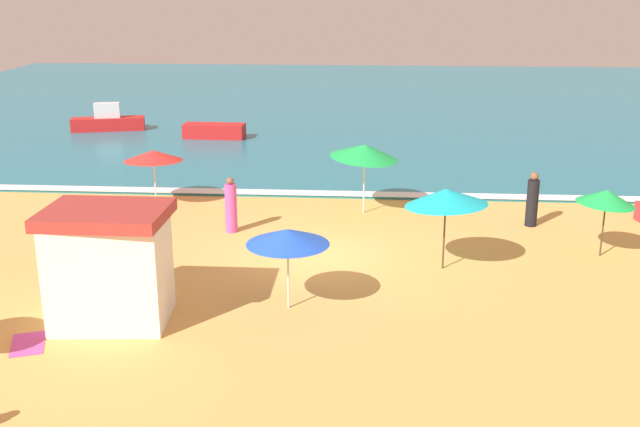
{
  "coord_description": "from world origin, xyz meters",
  "views": [
    {
      "loc": [
        1.51,
        -19.93,
        7.37
      ],
      "look_at": [
        -0.0,
        1.52,
        0.8
      ],
      "focal_mm": 42.67,
      "sensor_mm": 36.0,
      "label": 1
    }
  ],
  "objects_px": {
    "lifeguard_cabana": "(110,265)",
    "beach_umbrella_0": "(288,237)",
    "beach_umbrella_3": "(606,197)",
    "beachgoer_4": "(231,207)",
    "beach_umbrella_2": "(153,156)",
    "small_boat_1": "(214,131)",
    "beach_umbrella_1": "(446,197)",
    "small_boat_0": "(108,121)",
    "beach_umbrella_7": "(365,151)",
    "beachgoer_6": "(532,201)"
  },
  "relations": [
    {
      "from": "lifeguard_cabana",
      "to": "beach_umbrella_0",
      "type": "xyz_separation_m",
      "value": [
        3.88,
        0.99,
        0.42
      ]
    },
    {
      "from": "lifeguard_cabana",
      "to": "beachgoer_4",
      "type": "height_order",
      "value": "lifeguard_cabana"
    },
    {
      "from": "beach_umbrella_7",
      "to": "small_boat_1",
      "type": "distance_m",
      "value": 13.92
    },
    {
      "from": "beach_umbrella_0",
      "to": "small_boat_1",
      "type": "xyz_separation_m",
      "value": [
        -5.78,
        19.51,
        -1.33
      ]
    },
    {
      "from": "beach_umbrella_1",
      "to": "beach_umbrella_7",
      "type": "bearing_deg",
      "value": 113.8
    },
    {
      "from": "beach_umbrella_0",
      "to": "beach_umbrella_1",
      "type": "bearing_deg",
      "value": 36.63
    },
    {
      "from": "lifeguard_cabana",
      "to": "beach_umbrella_7",
      "type": "height_order",
      "value": "lifeguard_cabana"
    },
    {
      "from": "small_boat_0",
      "to": "small_boat_1",
      "type": "xyz_separation_m",
      "value": [
        5.8,
        -1.57,
        -0.12
      ]
    },
    {
      "from": "beach_umbrella_2",
      "to": "beach_umbrella_3",
      "type": "height_order",
      "value": "beach_umbrella_2"
    },
    {
      "from": "lifeguard_cabana",
      "to": "beachgoer_6",
      "type": "height_order",
      "value": "lifeguard_cabana"
    },
    {
      "from": "beach_umbrella_2",
      "to": "beach_umbrella_7",
      "type": "xyz_separation_m",
      "value": [
        7.11,
        -0.3,
        0.32
      ]
    },
    {
      "from": "beach_umbrella_3",
      "to": "small_boat_1",
      "type": "bearing_deg",
      "value": 132.62
    },
    {
      "from": "small_boat_1",
      "to": "beachgoer_4",
      "type": "bearing_deg",
      "value": -76.29
    },
    {
      "from": "lifeguard_cabana",
      "to": "beach_umbrella_0",
      "type": "bearing_deg",
      "value": 14.28
    },
    {
      "from": "beach_umbrella_1",
      "to": "beachgoer_4",
      "type": "height_order",
      "value": "beach_umbrella_1"
    },
    {
      "from": "small_boat_0",
      "to": "beach_umbrella_3",
      "type": "bearing_deg",
      "value": -40.33
    },
    {
      "from": "beach_umbrella_1",
      "to": "beach_umbrella_3",
      "type": "distance_m",
      "value": 4.69
    },
    {
      "from": "beach_umbrella_1",
      "to": "small_boat_0",
      "type": "bearing_deg",
      "value": 130.24
    },
    {
      "from": "beach_umbrella_0",
      "to": "beach_umbrella_2",
      "type": "xyz_separation_m",
      "value": [
        -5.47,
        8.15,
        -0.01
      ]
    },
    {
      "from": "beach_umbrella_3",
      "to": "beach_umbrella_7",
      "type": "distance_m",
      "value": 7.65
    },
    {
      "from": "small_boat_0",
      "to": "beachgoer_4",
      "type": "bearing_deg",
      "value": -59.34
    },
    {
      "from": "lifeguard_cabana",
      "to": "beach_umbrella_3",
      "type": "height_order",
      "value": "lifeguard_cabana"
    },
    {
      "from": "beach_umbrella_1",
      "to": "small_boat_0",
      "type": "distance_m",
      "value": 23.92
    },
    {
      "from": "beach_umbrella_0",
      "to": "beach_umbrella_7",
      "type": "height_order",
      "value": "beach_umbrella_7"
    },
    {
      "from": "beach_umbrella_3",
      "to": "beach_umbrella_7",
      "type": "xyz_separation_m",
      "value": [
        -6.7,
        3.68,
        0.38
      ]
    },
    {
      "from": "beach_umbrella_7",
      "to": "beach_umbrella_1",
      "type": "bearing_deg",
      "value": -66.2
    },
    {
      "from": "beach_umbrella_0",
      "to": "beachgoer_4",
      "type": "relative_size",
      "value": 1.34
    },
    {
      "from": "beach_umbrella_2",
      "to": "beachgoer_4",
      "type": "bearing_deg",
      "value": -40.05
    },
    {
      "from": "beach_umbrella_0",
      "to": "beachgoer_6",
      "type": "relative_size",
      "value": 1.33
    },
    {
      "from": "small_boat_1",
      "to": "beach_umbrella_3",
      "type": "bearing_deg",
      "value": -47.38
    },
    {
      "from": "beach_umbrella_3",
      "to": "small_boat_1",
      "type": "distance_m",
      "value": 20.89
    },
    {
      "from": "beachgoer_6",
      "to": "small_boat_1",
      "type": "relative_size",
      "value": 0.59
    },
    {
      "from": "beach_umbrella_3",
      "to": "beachgoer_4",
      "type": "distance_m",
      "value": 10.84
    },
    {
      "from": "beach_umbrella_2",
      "to": "beachgoer_4",
      "type": "xyz_separation_m",
      "value": [
        3.09,
        -2.6,
        -0.96
      ]
    },
    {
      "from": "beach_umbrella_1",
      "to": "small_boat_1",
      "type": "xyz_separation_m",
      "value": [
        -9.62,
        16.65,
        -1.54
      ]
    },
    {
      "from": "beach_umbrella_7",
      "to": "lifeguard_cabana",
      "type": "bearing_deg",
      "value": -121.99
    },
    {
      "from": "beach_umbrella_1",
      "to": "small_boat_1",
      "type": "relative_size",
      "value": 1.02
    },
    {
      "from": "beach_umbrella_3",
      "to": "beachgoer_4",
      "type": "height_order",
      "value": "beach_umbrella_3"
    },
    {
      "from": "beach_umbrella_1",
      "to": "beach_umbrella_2",
      "type": "relative_size",
      "value": 1.37
    },
    {
      "from": "beach_umbrella_3",
      "to": "beach_umbrella_2",
      "type": "bearing_deg",
      "value": 163.9
    },
    {
      "from": "beach_umbrella_1",
      "to": "small_boat_0",
      "type": "relative_size",
      "value": 0.81
    },
    {
      "from": "beach_umbrella_3",
      "to": "small_boat_0",
      "type": "xyz_separation_m",
      "value": [
        -19.92,
        16.91,
        -1.14
      ]
    },
    {
      "from": "beachgoer_4",
      "to": "small_boat_0",
      "type": "xyz_separation_m",
      "value": [
        -9.21,
        15.53,
        -0.24
      ]
    },
    {
      "from": "beach_umbrella_0",
      "to": "beach_umbrella_7",
      "type": "xyz_separation_m",
      "value": [
        1.64,
        7.85,
        0.32
      ]
    },
    {
      "from": "beach_umbrella_0",
      "to": "small_boat_0",
      "type": "bearing_deg",
      "value": 118.78
    },
    {
      "from": "lifeguard_cabana",
      "to": "beach_umbrella_1",
      "type": "height_order",
      "value": "lifeguard_cabana"
    },
    {
      "from": "beach_umbrella_7",
      "to": "small_boat_1",
      "type": "relative_size",
      "value": 1.02
    },
    {
      "from": "small_boat_1",
      "to": "small_boat_0",
      "type": "bearing_deg",
      "value": 164.85
    },
    {
      "from": "beach_umbrella_2",
      "to": "beachgoer_6",
      "type": "xyz_separation_m",
      "value": [
        12.39,
        -1.34,
        -0.95
      ]
    },
    {
      "from": "beach_umbrella_2",
      "to": "small_boat_1",
      "type": "relative_size",
      "value": 0.74
    }
  ]
}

